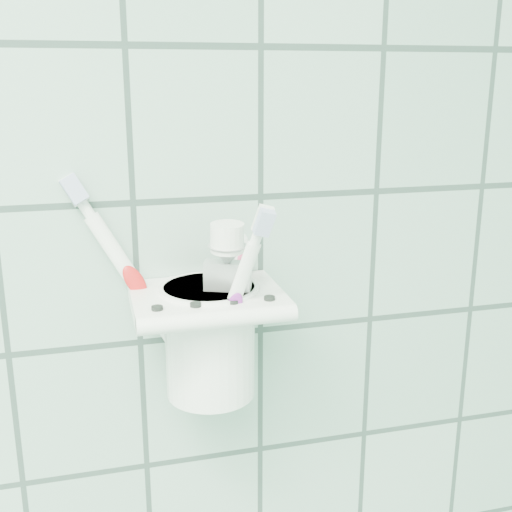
{
  "coord_description": "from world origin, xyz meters",
  "views": [
    {
      "loc": [
        0.54,
        0.64,
        1.49
      ],
      "look_at": [
        0.66,
        1.1,
        1.35
      ],
      "focal_mm": 45.0,
      "sensor_mm": 36.0,
      "label": 1
    }
  ],
  "objects_px": {
    "toothbrush_orange": "(200,290)",
    "toothpaste_tube": "(227,294)",
    "holder_bracket": "(207,301)",
    "toothbrush_pink": "(198,268)",
    "toothbrush_blue": "(232,268)",
    "cup": "(210,336)"
  },
  "relations": [
    {
      "from": "toothbrush_orange",
      "to": "toothpaste_tube",
      "type": "relative_size",
      "value": 1.2
    },
    {
      "from": "holder_bracket",
      "to": "toothbrush_orange",
      "type": "relative_size",
      "value": 0.7
    },
    {
      "from": "toothbrush_pink",
      "to": "toothpaste_tube",
      "type": "xyz_separation_m",
      "value": [
        0.02,
        -0.01,
        -0.02
      ]
    },
    {
      "from": "toothpaste_tube",
      "to": "toothbrush_orange",
      "type": "bearing_deg",
      "value": -155.48
    },
    {
      "from": "toothbrush_blue",
      "to": "toothpaste_tube",
      "type": "distance_m",
      "value": 0.02
    },
    {
      "from": "cup",
      "to": "toothbrush_pink",
      "type": "relative_size",
      "value": 0.49
    },
    {
      "from": "toothbrush_blue",
      "to": "toothbrush_orange",
      "type": "xyz_separation_m",
      "value": [
        -0.03,
        -0.01,
        -0.01
      ]
    },
    {
      "from": "toothbrush_pink",
      "to": "toothpaste_tube",
      "type": "height_order",
      "value": "toothbrush_pink"
    },
    {
      "from": "toothbrush_orange",
      "to": "holder_bracket",
      "type": "bearing_deg",
      "value": 37.64
    },
    {
      "from": "holder_bracket",
      "to": "toothbrush_blue",
      "type": "bearing_deg",
      "value": 7.81
    },
    {
      "from": "toothbrush_blue",
      "to": "toothpaste_tube",
      "type": "height_order",
      "value": "toothbrush_blue"
    },
    {
      "from": "toothbrush_orange",
      "to": "toothpaste_tube",
      "type": "xyz_separation_m",
      "value": [
        0.02,
        0.0,
        -0.01
      ]
    },
    {
      "from": "toothpaste_tube",
      "to": "cup",
      "type": "bearing_deg",
      "value": 171.65
    },
    {
      "from": "holder_bracket",
      "to": "cup",
      "type": "xyz_separation_m",
      "value": [
        0.0,
        0.0,
        -0.03
      ]
    },
    {
      "from": "toothbrush_pink",
      "to": "toothbrush_blue",
      "type": "relative_size",
      "value": 1.0
    },
    {
      "from": "cup",
      "to": "toothpaste_tube",
      "type": "height_order",
      "value": "toothpaste_tube"
    },
    {
      "from": "cup",
      "to": "toothbrush_blue",
      "type": "relative_size",
      "value": 0.48
    },
    {
      "from": "cup",
      "to": "toothbrush_blue",
      "type": "xyz_separation_m",
      "value": [
        0.02,
        -0.0,
        0.06
      ]
    },
    {
      "from": "cup",
      "to": "toothbrush_blue",
      "type": "bearing_deg",
      "value": -2.44
    },
    {
      "from": "toothbrush_orange",
      "to": "toothpaste_tube",
      "type": "distance_m",
      "value": 0.02
    },
    {
      "from": "toothbrush_pink",
      "to": "toothbrush_orange",
      "type": "distance_m",
      "value": 0.02
    },
    {
      "from": "toothbrush_pink",
      "to": "cup",
      "type": "bearing_deg",
      "value": -32.31
    }
  ]
}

